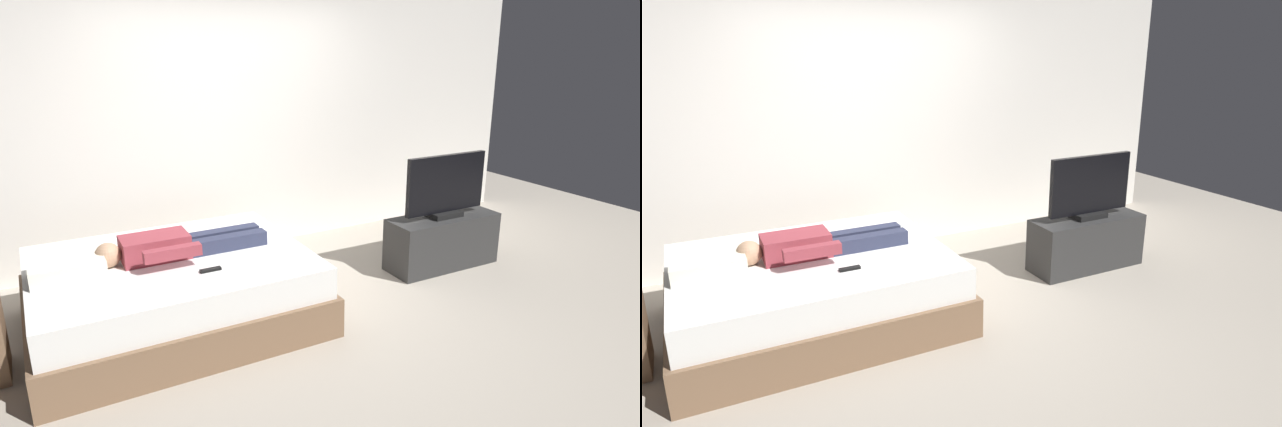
{
  "view_description": "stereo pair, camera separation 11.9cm",
  "coord_description": "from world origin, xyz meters",
  "views": [
    {
      "loc": [
        -1.81,
        -3.61,
        2.07
      ],
      "look_at": [
        0.32,
        0.25,
        0.69
      ],
      "focal_mm": 30.73,
      "sensor_mm": 36.0,
      "label": 1
    },
    {
      "loc": [
        -1.71,
        -3.66,
        2.07
      ],
      "look_at": [
        0.32,
        0.25,
        0.69
      ],
      "focal_mm": 30.73,
      "sensor_mm": 36.0,
      "label": 2
    }
  ],
  "objects": [
    {
      "name": "remote",
      "position": [
        -0.77,
        -0.14,
        0.55
      ],
      "size": [
        0.15,
        0.04,
        0.02
      ],
      "primitive_type": "cube",
      "color": "black",
      "rests_on": "bed"
    },
    {
      "name": "bed",
      "position": [
        -0.95,
        0.25,
        0.26
      ],
      "size": [
        2.05,
        1.63,
        0.54
      ],
      "color": "brown",
      "rests_on": "ground"
    },
    {
      "name": "person",
      "position": [
        -0.92,
        0.27,
        0.62
      ],
      "size": [
        1.26,
        0.46,
        0.18
      ],
      "color": "#993842",
      "rests_on": "bed"
    },
    {
      "name": "pillow",
      "position": [
        -1.65,
        0.25,
        0.6
      ],
      "size": [
        0.48,
        0.34,
        0.12
      ],
      "primitive_type": "cube",
      "color": "silver",
      "rests_on": "bed"
    },
    {
      "name": "ground_plane",
      "position": [
        0.0,
        0.0,
        0.0
      ],
      "size": [
        10.0,
        10.0,
        0.0
      ],
      "primitive_type": "plane",
      "color": "#ADA393"
    },
    {
      "name": "tv",
      "position": [
        1.6,
        0.14,
        0.78
      ],
      "size": [
        0.88,
        0.2,
        0.59
      ],
      "color": "black",
      "rests_on": "tv_stand"
    },
    {
      "name": "tv_stand",
      "position": [
        1.6,
        0.14,
        0.25
      ],
      "size": [
        1.1,
        0.4,
        0.5
      ],
      "primitive_type": "cube",
      "color": "#2D2D2D",
      "rests_on": "ground"
    },
    {
      "name": "back_wall",
      "position": [
        0.4,
        1.61,
        1.4
      ],
      "size": [
        6.4,
        0.1,
        2.8
      ],
      "primitive_type": "cube",
      "color": "silver",
      "rests_on": "ground"
    }
  ]
}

